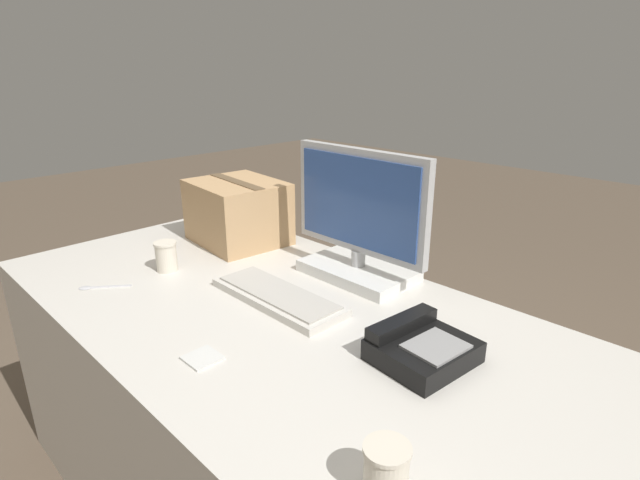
{
  "coord_description": "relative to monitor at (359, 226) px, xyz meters",
  "views": [
    {
      "loc": [
        0.96,
        -0.78,
        1.37
      ],
      "look_at": [
        0.0,
        0.18,
        0.89
      ],
      "focal_mm": 28.0,
      "sensor_mm": 36.0,
      "label": 1
    }
  ],
  "objects": [
    {
      "name": "keyboard",
      "position": [
        -0.05,
        -0.29,
        -0.15
      ],
      "size": [
        0.42,
        0.16,
        0.03
      ],
      "rotation": [
        0.0,
        0.0,
        -0.01
      ],
      "color": "beige",
      "rests_on": "office_desk"
    },
    {
      "name": "paper_cup_left",
      "position": [
        -0.46,
        -0.4,
        -0.12
      ],
      "size": [
        0.07,
        0.07,
        0.1
      ],
      "color": "beige",
      "rests_on": "office_desk"
    },
    {
      "name": "office_desk",
      "position": [
        -0.03,
        -0.32,
        -0.54
      ],
      "size": [
        1.8,
        0.9,
        0.74
      ],
      "color": "beige",
      "rests_on": "ground_plane"
    },
    {
      "name": "sticky_note_pad",
      "position": [
        0.06,
        -0.6,
        -0.16
      ],
      "size": [
        0.07,
        0.07,
        0.01
      ],
      "color": "silver",
      "rests_on": "office_desk"
    },
    {
      "name": "spoon",
      "position": [
        -0.49,
        -0.62,
        -0.16
      ],
      "size": [
        0.11,
        0.13,
        0.0
      ],
      "rotation": [
        0.0,
        0.0,
        4.06
      ],
      "color": "silver",
      "rests_on": "office_desk"
    },
    {
      "name": "paper_cup_right",
      "position": [
        0.58,
        -0.6,
        -0.12
      ],
      "size": [
        0.08,
        0.08,
        0.09
      ],
      "color": "beige",
      "rests_on": "office_desk"
    },
    {
      "name": "cardboard_box",
      "position": [
        -0.53,
        -0.07,
        -0.05
      ],
      "size": [
        0.36,
        0.31,
        0.23
      ],
      "rotation": [
        0.0,
        0.0,
        -0.1
      ],
      "color": "tan",
      "rests_on": "office_desk"
    },
    {
      "name": "monitor",
      "position": [
        0.0,
        0.0,
        0.0
      ],
      "size": [
        0.48,
        0.21,
        0.4
      ],
      "color": "white",
      "rests_on": "office_desk"
    },
    {
      "name": "desk_phone",
      "position": [
        0.41,
        -0.25,
        -0.13
      ],
      "size": [
        0.21,
        0.22,
        0.08
      ],
      "rotation": [
        0.0,
        0.0,
        -0.1
      ],
      "color": "black",
      "rests_on": "office_desk"
    }
  ]
}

